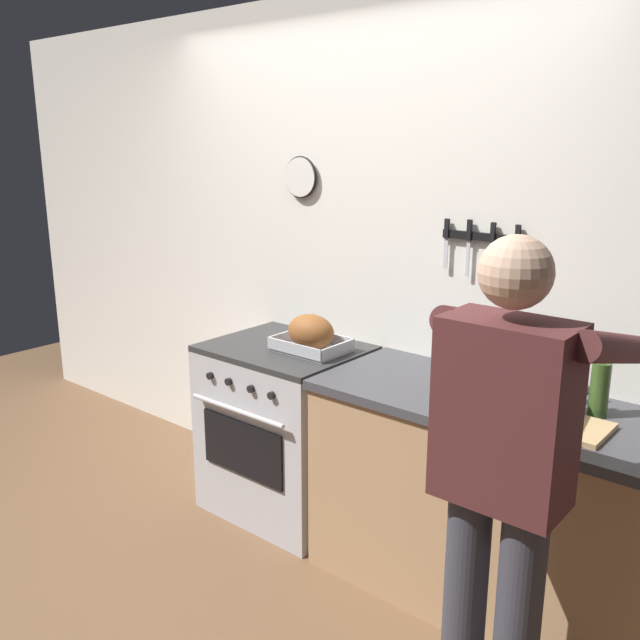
{
  "coord_description": "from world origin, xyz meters",
  "views": [
    {
      "loc": [
        2.03,
        -1.43,
        1.91
      ],
      "look_at": [
        0.13,
        0.85,
        1.12
      ],
      "focal_mm": 38.35,
      "sensor_mm": 36.0,
      "label": 1
    }
  ],
  "objects": [
    {
      "name": "ground_plane",
      "position": [
        0.0,
        0.0,
        0.0
      ],
      "size": [
        8.0,
        8.0,
        0.0
      ],
      "primitive_type": "plane",
      "color": "brown"
    },
    {
      "name": "wall_back",
      "position": [
        -0.0,
        1.35,
        1.3
      ],
      "size": [
        6.0,
        0.13,
        2.6
      ],
      "color": "white",
      "rests_on": "ground"
    },
    {
      "name": "counter_block",
      "position": [
        1.2,
        0.99,
        0.45
      ],
      "size": [
        2.03,
        0.65,
        0.9
      ],
      "color": "tan",
      "rests_on": "ground"
    },
    {
      "name": "stove",
      "position": [
        -0.22,
        0.99,
        0.45
      ],
      "size": [
        0.76,
        0.67,
        0.9
      ],
      "color": "#BCBCC1",
      "rests_on": "ground"
    },
    {
      "name": "person_cook",
      "position": [
        1.26,
        0.36,
        0.95
      ],
      "size": [
        0.51,
        0.63,
        1.66
      ],
      "rotation": [
        0.0,
        0.0,
        1.37
      ],
      "color": "#383842",
      "rests_on": "ground"
    },
    {
      "name": "roasting_pan",
      "position": [
        -0.06,
        1.01,
        0.98
      ],
      "size": [
        0.35,
        0.26,
        0.18
      ],
      "color": "#B7B7BC",
      "rests_on": "stove"
    },
    {
      "name": "cutting_board",
      "position": [
        1.21,
        0.89,
        0.91
      ],
      "size": [
        0.36,
        0.24,
        0.02
      ],
      "primitive_type": "cube",
      "color": "tan",
      "rests_on": "counter_block"
    },
    {
      "name": "bottle_hot_sauce",
      "position": [
        0.68,
        1.04,
        0.98
      ],
      "size": [
        0.05,
        0.05,
        0.19
      ],
      "color": "red",
      "rests_on": "counter_block"
    },
    {
      "name": "bottle_vinegar",
      "position": [
        1.19,
        1.04,
        1.0
      ],
      "size": [
        0.06,
        0.06,
        0.24
      ],
      "color": "#997F4C",
      "rests_on": "counter_block"
    },
    {
      "name": "bottle_wine_red",
      "position": [
        1.02,
        1.12,
        1.03
      ],
      "size": [
        0.08,
        0.08,
        0.3
      ],
      "color": "#47141E",
      "rests_on": "counter_block"
    },
    {
      "name": "bottle_dish_soap",
      "position": [
        0.85,
        1.11,
        0.99
      ],
      "size": [
        0.07,
        0.07,
        0.22
      ],
      "color": "#338CCC",
      "rests_on": "counter_block"
    },
    {
      "name": "bottle_olive_oil",
      "position": [
        1.29,
        1.08,
        1.01
      ],
      "size": [
        0.07,
        0.07,
        0.27
      ],
      "color": "#385623",
      "rests_on": "counter_block"
    },
    {
      "name": "bottle_soy_sauce",
      "position": [
        1.17,
        1.14,
        0.98
      ],
      "size": [
        0.05,
        0.05,
        0.19
      ],
      "color": "black",
      "rests_on": "counter_block"
    }
  ]
}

